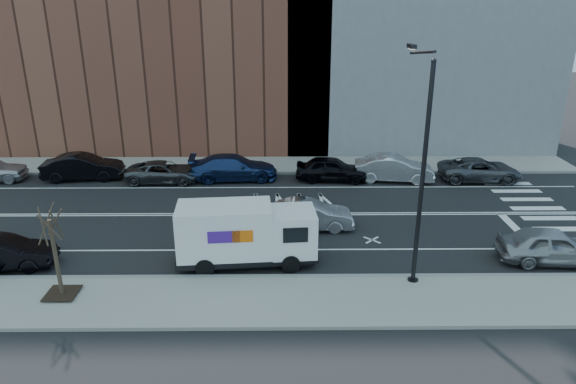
{
  "coord_description": "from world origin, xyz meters",
  "views": [
    {
      "loc": [
        1.68,
        -25.89,
        10.92
      ],
      "look_at": [
        1.92,
        -0.28,
        1.4
      ],
      "focal_mm": 32.0,
      "sensor_mm": 36.0,
      "label": 1
    }
  ],
  "objects_px": {
    "near_parked_front": "(553,246)",
    "driving_sedan": "(308,215)",
    "far_parked_b": "(83,167)",
    "fedex_van": "(245,233)"
  },
  "relations": [
    {
      "from": "far_parked_b",
      "to": "near_parked_front",
      "type": "distance_m",
      "value": 27.53
    },
    {
      "from": "far_parked_b",
      "to": "near_parked_front",
      "type": "bearing_deg",
      "value": -120.9
    },
    {
      "from": "fedex_van",
      "to": "driving_sedan",
      "type": "bearing_deg",
      "value": 47.09
    },
    {
      "from": "fedex_van",
      "to": "near_parked_front",
      "type": "bearing_deg",
      "value": -4.63
    },
    {
      "from": "far_parked_b",
      "to": "driving_sedan",
      "type": "bearing_deg",
      "value": -124.85
    },
    {
      "from": "far_parked_b",
      "to": "driving_sedan",
      "type": "relative_size",
      "value": 1.12
    },
    {
      "from": "far_parked_b",
      "to": "driving_sedan",
      "type": "height_order",
      "value": "far_parked_b"
    },
    {
      "from": "fedex_van",
      "to": "driving_sedan",
      "type": "height_order",
      "value": "fedex_van"
    },
    {
      "from": "driving_sedan",
      "to": "fedex_van",
      "type": "bearing_deg",
      "value": 140.77
    },
    {
      "from": "near_parked_front",
      "to": "driving_sedan",
      "type": "bearing_deg",
      "value": 75.15
    }
  ]
}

